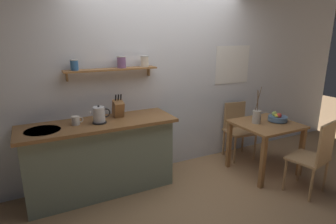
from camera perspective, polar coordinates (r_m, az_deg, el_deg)
name	(u,v)px	position (r m, az deg, el deg)	size (l,w,h in m)	color
ground_plane	(183,183)	(3.85, 3.12, -14.50)	(14.00, 14.00, 0.00)	#A87F56
back_wall	(174,76)	(4.04, 1.28, 7.37)	(6.80, 0.11, 2.70)	silver
kitchen_counter	(101,157)	(3.57, -13.68, -8.95)	(1.83, 0.63, 0.93)	gray
wall_shelf	(115,66)	(3.52, -10.80, 9.25)	(1.15, 0.20, 0.28)	#9E6B3D
dining_table	(266,132)	(4.15, 19.46, -3.85)	(0.82, 0.77, 0.74)	#9E6B3D
dining_chair_near	(315,155)	(3.83, 28.06, -7.76)	(0.51, 0.47, 0.95)	tan
dining_chair_far	(237,127)	(4.60, 14.13, -3.00)	(0.48, 0.46, 0.88)	tan
fruit_bowl	(277,118)	(4.22, 21.63, -1.13)	(0.26, 0.26, 0.14)	#51759E
twig_vase	(257,116)	(4.04, 17.78, -0.88)	(0.11, 0.11, 0.51)	#B7B2A8
electric_kettle	(99,115)	(3.33, -13.97, -0.64)	(0.24, 0.16, 0.22)	black
knife_block	(118,108)	(3.52, -10.23, 0.79)	(0.12, 0.19, 0.30)	#9E6B3D
coffee_mug_by_sink	(76,120)	(3.35, -18.46, -1.66)	(0.13, 0.09, 0.10)	white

